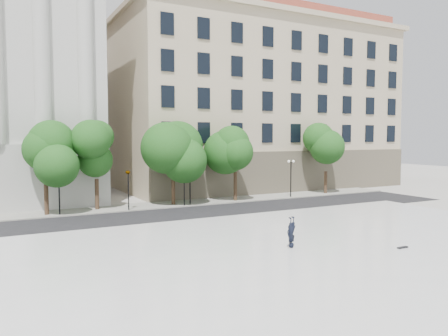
{
  "coord_description": "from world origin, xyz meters",
  "views": [
    {
      "loc": [
        -11.68,
        -15.86,
        6.58
      ],
      "look_at": [
        1.98,
        10.0,
        4.54
      ],
      "focal_mm": 35.0,
      "sensor_mm": 36.0,
      "label": 1
    }
  ],
  "objects_px": {
    "person_lying": "(291,243)",
    "skateboard": "(403,247)",
    "traffic_light_west": "(128,170)",
    "traffic_light_east": "(184,169)"
  },
  "relations": [
    {
      "from": "skateboard",
      "to": "traffic_light_west",
      "type": "bearing_deg",
      "value": 112.95
    },
    {
      "from": "person_lying",
      "to": "traffic_light_west",
      "type": "bearing_deg",
      "value": 82.94
    },
    {
      "from": "person_lying",
      "to": "skateboard",
      "type": "height_order",
      "value": "person_lying"
    },
    {
      "from": "person_lying",
      "to": "skateboard",
      "type": "xyz_separation_m",
      "value": [
        5.43,
        -2.98,
        -0.2
      ]
    },
    {
      "from": "traffic_light_west",
      "to": "person_lying",
      "type": "bearing_deg",
      "value": -78.0
    },
    {
      "from": "traffic_light_west",
      "to": "skateboard",
      "type": "xyz_separation_m",
      "value": [
        9.41,
        -21.71,
        -3.19
      ]
    },
    {
      "from": "traffic_light_west",
      "to": "traffic_light_east",
      "type": "xyz_separation_m",
      "value": [
        5.37,
        0.0,
        -0.08
      ]
    },
    {
      "from": "traffic_light_west",
      "to": "traffic_light_east",
      "type": "height_order",
      "value": "traffic_light_west"
    },
    {
      "from": "traffic_light_west",
      "to": "person_lying",
      "type": "height_order",
      "value": "traffic_light_west"
    },
    {
      "from": "traffic_light_west",
      "to": "skateboard",
      "type": "height_order",
      "value": "traffic_light_west"
    }
  ]
}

